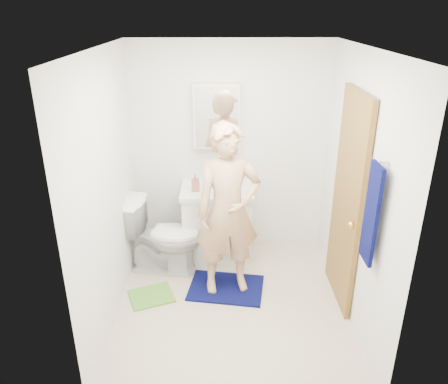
{
  "coord_description": "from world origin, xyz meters",
  "views": [
    {
      "loc": [
        -0.11,
        -3.52,
        2.7
      ],
      "look_at": [
        -0.08,
        0.25,
        1.09
      ],
      "focal_mm": 35.0,
      "sensor_mm": 36.0,
      "label": 1
    }
  ],
  "objects_px": {
    "medicine_cabinet": "(217,116)",
    "soap_dispenser": "(195,183)",
    "man": "(228,211)",
    "toothbrush_cup": "(230,180)",
    "vanity_cabinet": "(217,224)",
    "toilet": "(163,236)",
    "towel": "(371,214)"
  },
  "relations": [
    {
      "from": "towel",
      "to": "toothbrush_cup",
      "type": "relative_size",
      "value": 6.73
    },
    {
      "from": "vanity_cabinet",
      "to": "soap_dispenser",
      "type": "relative_size",
      "value": 4.29
    },
    {
      "from": "vanity_cabinet",
      "to": "man",
      "type": "distance_m",
      "value": 0.83
    },
    {
      "from": "soap_dispenser",
      "to": "toilet",
      "type": "bearing_deg",
      "value": -147.72
    },
    {
      "from": "vanity_cabinet",
      "to": "toothbrush_cup",
      "type": "relative_size",
      "value": 6.73
    },
    {
      "from": "vanity_cabinet",
      "to": "soap_dispenser",
      "type": "xyz_separation_m",
      "value": [
        -0.23,
        -0.07,
        0.54
      ]
    },
    {
      "from": "toothbrush_cup",
      "to": "man",
      "type": "height_order",
      "value": "man"
    },
    {
      "from": "toilet",
      "to": "soap_dispenser",
      "type": "distance_m",
      "value": 0.67
    },
    {
      "from": "toilet",
      "to": "toothbrush_cup",
      "type": "xyz_separation_m",
      "value": [
        0.73,
        0.41,
        0.48
      ]
    },
    {
      "from": "towel",
      "to": "toilet",
      "type": "xyz_separation_m",
      "value": [
        -1.76,
        1.2,
        -0.83
      ]
    },
    {
      "from": "soap_dispenser",
      "to": "toothbrush_cup",
      "type": "distance_m",
      "value": 0.42
    },
    {
      "from": "toilet",
      "to": "toothbrush_cup",
      "type": "relative_size",
      "value": 6.98
    },
    {
      "from": "medicine_cabinet",
      "to": "towel",
      "type": "relative_size",
      "value": 0.87
    },
    {
      "from": "toilet",
      "to": "vanity_cabinet",
      "type": "bearing_deg",
      "value": -54.0
    },
    {
      "from": "vanity_cabinet",
      "to": "towel",
      "type": "relative_size",
      "value": 1.0
    },
    {
      "from": "vanity_cabinet",
      "to": "toilet",
      "type": "xyz_separation_m",
      "value": [
        -0.58,
        -0.29,
        0.02
      ]
    },
    {
      "from": "soap_dispenser",
      "to": "toothbrush_cup",
      "type": "xyz_separation_m",
      "value": [
        0.38,
        0.19,
        -0.05
      ]
    },
    {
      "from": "vanity_cabinet",
      "to": "soap_dispenser",
      "type": "bearing_deg",
      "value": -163.39
    },
    {
      "from": "medicine_cabinet",
      "to": "toothbrush_cup",
      "type": "distance_m",
      "value": 0.73
    },
    {
      "from": "vanity_cabinet",
      "to": "toilet",
      "type": "relative_size",
      "value": 0.96
    },
    {
      "from": "medicine_cabinet",
      "to": "soap_dispenser",
      "type": "height_order",
      "value": "medicine_cabinet"
    },
    {
      "from": "man",
      "to": "toothbrush_cup",
      "type": "bearing_deg",
      "value": 76.83
    },
    {
      "from": "vanity_cabinet",
      "to": "medicine_cabinet",
      "type": "distance_m",
      "value": 1.22
    },
    {
      "from": "toilet",
      "to": "toothbrush_cup",
      "type": "bearing_deg",
      "value": -51.13
    },
    {
      "from": "soap_dispenser",
      "to": "medicine_cabinet",
      "type": "bearing_deg",
      "value": 51.82
    },
    {
      "from": "towel",
      "to": "toothbrush_cup",
      "type": "distance_m",
      "value": 1.94
    },
    {
      "from": "vanity_cabinet",
      "to": "medicine_cabinet",
      "type": "relative_size",
      "value": 1.14
    },
    {
      "from": "towel",
      "to": "toilet",
      "type": "relative_size",
      "value": 0.96
    },
    {
      "from": "towel",
      "to": "vanity_cabinet",
      "type": "bearing_deg",
      "value": 128.47
    },
    {
      "from": "toothbrush_cup",
      "to": "man",
      "type": "bearing_deg",
      "value": -92.42
    },
    {
      "from": "medicine_cabinet",
      "to": "towel",
      "type": "distance_m",
      "value": 2.11
    },
    {
      "from": "medicine_cabinet",
      "to": "towel",
      "type": "xyz_separation_m",
      "value": [
        1.18,
        -1.71,
        -0.35
      ]
    }
  ]
}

